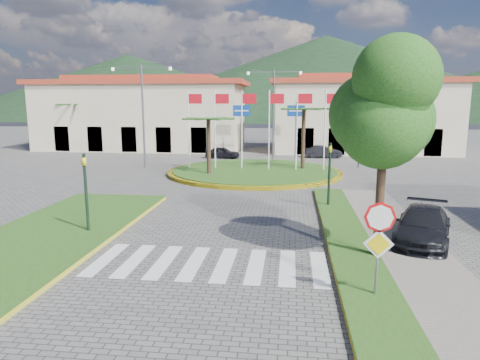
# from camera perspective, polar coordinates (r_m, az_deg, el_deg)

# --- Properties ---
(ground) EXTENTS (160.00, 160.00, 0.00)m
(ground) POSITION_cam_1_polar(r_m,az_deg,el_deg) (10.52, -9.05, -18.84)
(ground) COLOR #595755
(ground) RESTS_ON ground
(sidewalk_right) EXTENTS (4.00, 28.00, 0.15)m
(sidewalk_right) POSITION_cam_1_polar(r_m,az_deg,el_deg) (12.39, 22.71, -14.48)
(sidewalk_right) COLOR gray
(sidewalk_right) RESTS_ON ground
(verge_right) EXTENTS (1.60, 28.00, 0.18)m
(verge_right) POSITION_cam_1_polar(r_m,az_deg,el_deg) (12.11, 17.06, -14.62)
(verge_right) COLOR #274E16
(verge_right) RESTS_ON ground
(median_left) EXTENTS (5.00, 14.00, 0.18)m
(median_left) POSITION_cam_1_polar(r_m,az_deg,el_deg) (18.11, -23.94, -6.70)
(median_left) COLOR #274E16
(median_left) RESTS_ON ground
(crosswalk) EXTENTS (8.00, 3.00, 0.01)m
(crosswalk) POSITION_cam_1_polar(r_m,az_deg,el_deg) (14.04, -4.52, -11.03)
(crosswalk) COLOR silver
(crosswalk) RESTS_ON ground
(roundabout_island) EXTENTS (12.70, 12.70, 6.00)m
(roundabout_island) POSITION_cam_1_polar(r_m,az_deg,el_deg) (31.32, 1.96, 1.18)
(roundabout_island) COLOR yellow
(roundabout_island) RESTS_ON ground
(stop_sign) EXTENTS (0.80, 0.11, 2.65)m
(stop_sign) POSITION_cam_1_polar(r_m,az_deg,el_deg) (11.50, 18.03, -6.95)
(stop_sign) COLOR slate
(stop_sign) RESTS_ON ground
(deciduous_tree) EXTENTS (3.60, 3.60, 6.80)m
(deciduous_tree) POSITION_cam_1_polar(r_m,az_deg,el_deg) (14.11, 18.86, 10.04)
(deciduous_tree) COLOR black
(deciduous_tree) RESTS_ON ground
(traffic_light_left) EXTENTS (0.15, 0.18, 3.20)m
(traffic_light_left) POSITION_cam_1_polar(r_m,az_deg,el_deg) (17.50, -19.89, -0.76)
(traffic_light_left) COLOR black
(traffic_light_left) RESTS_ON ground
(traffic_light_right) EXTENTS (0.15, 0.18, 3.20)m
(traffic_light_right) POSITION_cam_1_polar(r_m,az_deg,el_deg) (21.14, 11.84, 1.44)
(traffic_light_right) COLOR black
(traffic_light_right) RESTS_ON ground
(traffic_light_far) EXTENTS (0.18, 0.15, 3.20)m
(traffic_light_far) POSITION_cam_1_polar(r_m,az_deg,el_deg) (35.37, 15.61, 4.73)
(traffic_light_far) COLOR black
(traffic_light_far) RESTS_ON ground
(direction_sign_west) EXTENTS (1.60, 0.14, 5.20)m
(direction_sign_west) POSITION_cam_1_polar(r_m,az_deg,el_deg) (40.09, 0.22, 7.98)
(direction_sign_west) COLOR slate
(direction_sign_west) RESTS_ON ground
(direction_sign_east) EXTENTS (1.60, 0.14, 5.20)m
(direction_sign_east) POSITION_cam_1_polar(r_m,az_deg,el_deg) (39.82, 7.45, 7.88)
(direction_sign_east) COLOR slate
(direction_sign_east) RESTS_ON ground
(street_lamp_centre) EXTENTS (4.80, 0.16, 8.00)m
(street_lamp_centre) POSITION_cam_1_polar(r_m,az_deg,el_deg) (38.86, 4.51, 9.31)
(street_lamp_centre) COLOR slate
(street_lamp_centre) RESTS_ON ground
(street_lamp_west) EXTENTS (4.80, 0.16, 8.00)m
(street_lamp_west) POSITION_cam_1_polar(r_m,az_deg,el_deg) (34.83, -12.82, 8.99)
(street_lamp_west) COLOR slate
(street_lamp_west) RESTS_ON ground
(building_left) EXTENTS (23.32, 9.54, 8.05)m
(building_left) POSITION_cam_1_polar(r_m,az_deg,el_deg) (49.70, -12.84, 8.60)
(building_left) COLOR beige
(building_left) RESTS_ON ground
(building_right) EXTENTS (19.08, 9.54, 8.05)m
(building_right) POSITION_cam_1_polar(r_m,az_deg,el_deg) (47.41, 15.97, 8.39)
(building_right) COLOR beige
(building_right) RESTS_ON ground
(hill_far_west) EXTENTS (140.00, 140.00, 22.00)m
(hill_far_west) POSITION_cam_1_polar(r_m,az_deg,el_deg) (159.70, -14.62, 12.01)
(hill_far_west) COLOR black
(hill_far_west) RESTS_ON ground
(hill_far_mid) EXTENTS (180.00, 180.00, 30.00)m
(hill_far_mid) POSITION_cam_1_polar(r_m,az_deg,el_deg) (169.56, 11.35, 13.37)
(hill_far_mid) COLOR black
(hill_far_mid) RESTS_ON ground
(hill_near_back) EXTENTS (110.00, 110.00, 16.00)m
(hill_near_back) POSITION_cam_1_polar(r_m,az_deg,el_deg) (139.43, 1.70, 11.40)
(hill_near_back) COLOR black
(hill_near_back) RESTS_ON ground
(white_van) EXTENTS (4.74, 2.37, 1.29)m
(white_van) POSITION_cam_1_polar(r_m,az_deg,el_deg) (48.74, -13.62, 4.69)
(white_van) COLOR white
(white_van) RESTS_ON ground
(car_dark_a) EXTENTS (3.20, 1.35, 1.08)m
(car_dark_a) POSITION_cam_1_polar(r_m,az_deg,el_deg) (40.13, -2.35, 3.69)
(car_dark_a) COLOR black
(car_dark_a) RESTS_ON ground
(car_dark_b) EXTENTS (3.48, 1.28, 1.14)m
(car_dark_b) POSITION_cam_1_polar(r_m,az_deg,el_deg) (41.23, 11.03, 3.73)
(car_dark_b) COLOR black
(car_dark_b) RESTS_ON ground
(car_side_right) EXTENTS (3.18, 4.80, 1.29)m
(car_side_right) POSITION_cam_1_polar(r_m,az_deg,el_deg) (17.14, 23.20, -5.65)
(car_side_right) COLOR black
(car_side_right) RESTS_ON ground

